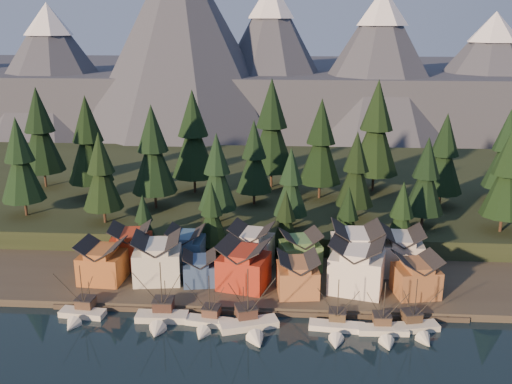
# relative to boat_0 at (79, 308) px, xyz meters

# --- Properties ---
(ground) EXTENTS (500.00, 500.00, 0.00)m
(ground) POSITION_rel_boat_0_xyz_m (33.42, -11.46, -2.29)
(ground) COLOR black
(ground) RESTS_ON ground
(shore_strip) EXTENTS (400.00, 50.00, 1.50)m
(shore_strip) POSITION_rel_boat_0_xyz_m (33.42, 28.54, -1.54)
(shore_strip) COLOR #383129
(shore_strip) RESTS_ON ground
(hillside) EXTENTS (420.00, 100.00, 6.00)m
(hillside) POSITION_rel_boat_0_xyz_m (33.42, 78.54, 0.71)
(hillside) COLOR black
(hillside) RESTS_ON ground
(dock) EXTENTS (80.00, 4.00, 1.00)m
(dock) POSITION_rel_boat_0_xyz_m (33.42, 5.04, -1.79)
(dock) COLOR #433B30
(dock) RESTS_ON ground
(mountain_ridge) EXTENTS (560.00, 190.00, 90.00)m
(mountain_ridge) POSITION_rel_boat_0_xyz_m (29.23, 202.13, 23.77)
(mountain_ridge) COLOR #454A58
(mountain_ridge) RESTS_ON ground
(boat_0) EXTENTS (9.11, 9.75, 11.43)m
(boat_0) POSITION_rel_boat_0_xyz_m (0.00, 0.00, 0.00)
(boat_0) COLOR beige
(boat_0) RESTS_ON ground
(boat_1) EXTENTS (10.05, 10.92, 12.84)m
(boat_1) POSITION_rel_boat_0_xyz_m (15.66, -0.60, 0.28)
(boat_1) COLOR beige
(boat_1) RESTS_ON ground
(boat_2) EXTENTS (9.21, 9.77, 10.76)m
(boat_2) POSITION_rel_boat_0_xyz_m (24.61, -1.50, -0.20)
(boat_2) COLOR beige
(boat_2) RESTS_ON ground
(boat_3) EXTENTS (11.54, 12.08, 12.79)m
(boat_3) POSITION_rel_boat_0_xyz_m (32.66, -2.38, 0.14)
(boat_3) COLOR silver
(boat_3) RESTS_ON ground
(boat_4) EXTENTS (10.63, 11.42, 10.77)m
(boat_4) POSITION_rel_boat_0_xyz_m (48.28, -1.90, -0.36)
(boat_4) COLOR white
(boat_4) RESTS_ON ground
(boat_5) EXTENTS (9.31, 10.11, 10.85)m
(boat_5) POSITION_rel_boat_0_xyz_m (56.69, -2.46, -0.22)
(boat_5) COLOR silver
(boat_5) RESTS_ON ground
(boat_6) EXTENTS (9.43, 9.96, 11.10)m
(boat_6) POSITION_rel_boat_0_xyz_m (62.82, -1.04, -0.11)
(boat_6) COLOR beige
(boat_6) RESTS_ON ground
(house_front_0) EXTENTS (9.33, 8.88, 8.81)m
(house_front_0) POSITION_rel_boat_0_xyz_m (0.25, 13.43, 3.84)
(house_front_0) COLOR #A05829
(house_front_0) RESTS_ON shore_strip
(house_front_1) EXTENTS (10.71, 10.38, 9.96)m
(house_front_1) POSITION_rel_boat_0_xyz_m (11.79, 14.57, 4.45)
(house_front_1) COLOR silver
(house_front_1) RESTS_ON shore_strip
(house_front_2) EXTENTS (7.78, 7.82, 6.63)m
(house_front_2) POSITION_rel_boat_0_xyz_m (20.84, 13.71, 2.70)
(house_front_2) COLOR #324B76
(house_front_2) RESTS_ON shore_strip
(house_front_3) EXTENTS (11.42, 11.10, 9.68)m
(house_front_3) POSITION_rel_boat_0_xyz_m (30.11, 12.76, 4.30)
(house_front_3) COLOR maroon
(house_front_3) RESTS_ON shore_strip
(house_front_4) EXTENTS (8.87, 9.42, 8.13)m
(house_front_4) POSITION_rel_boat_0_xyz_m (41.17, 10.50, 3.49)
(house_front_4) COLOR #A3653A
(house_front_4) RESTS_ON shore_strip
(house_front_5) EXTENTS (12.40, 11.72, 10.90)m
(house_front_5) POSITION_rel_boat_0_xyz_m (53.03, 12.47, 4.94)
(house_front_5) COLOR white
(house_front_5) RESTS_ON shore_strip
(house_front_6) EXTENTS (9.60, 9.23, 8.31)m
(house_front_6) POSITION_rel_boat_0_xyz_m (64.77, 11.44, 3.58)
(house_front_6) COLOR #925A33
(house_front_6) RESTS_ON shore_strip
(house_back_0) EXTENTS (9.61, 9.31, 9.45)m
(house_back_0) POSITION_rel_boat_0_xyz_m (4.17, 21.49, 4.18)
(house_back_0) COLOR #A53119
(house_back_0) RESTS_ON shore_strip
(house_back_1) EXTENTS (7.99, 8.08, 8.76)m
(house_back_1) POSITION_rel_boat_0_xyz_m (16.35, 22.48, 3.81)
(house_back_1) COLOR #335579
(house_back_1) RESTS_ON shore_strip
(house_back_2) EXTENTS (10.40, 9.81, 9.60)m
(house_back_2) POSITION_rel_boat_0_xyz_m (30.99, 23.19, 4.26)
(house_back_2) COLOR beige
(house_back_2) RESTS_ON shore_strip
(house_back_3) EXTENTS (10.07, 9.41, 8.61)m
(house_back_3) POSITION_rel_boat_0_xyz_m (41.79, 22.32, 3.74)
(house_back_3) COLOR #4E7C43
(house_back_3) RESTS_ON shore_strip
(house_back_4) EXTENTS (10.55, 10.15, 11.15)m
(house_back_4) POSITION_rel_boat_0_xyz_m (53.73, 20.53, 5.07)
(house_back_4) COLOR white
(house_back_4) RESTS_ON shore_strip
(house_back_5) EXTENTS (9.19, 9.29, 10.03)m
(house_back_5) POSITION_rel_boat_0_xyz_m (63.44, 21.84, 4.48)
(house_back_5) COLOR beige
(house_back_5) RESTS_ON shore_strip
(tree_hill_0) EXTENTS (11.00, 11.00, 25.62)m
(tree_hill_0) POSITION_rel_boat_0_xyz_m (-28.58, 40.54, 17.72)
(tree_hill_0) COLOR #332319
(tree_hill_0) RESTS_ON hillside
(tree_hill_1) EXTENTS (12.43, 12.43, 28.95)m
(tree_hill_1) POSITION_rel_boat_0_xyz_m (-16.58, 56.54, 19.54)
(tree_hill_1) COLOR #332319
(tree_hill_1) RESTS_ON hillside
(tree_hill_2) EXTENTS (9.84, 9.84, 22.91)m
(tree_hill_2) POSITION_rel_boat_0_xyz_m (-6.58, 36.54, 16.24)
(tree_hill_2) COLOR #332319
(tree_hill_2) RESTS_ON hillside
(tree_hill_3) EXTENTS (11.95, 11.95, 27.83)m
(tree_hill_3) POSITION_rel_boat_0_xyz_m (3.42, 48.54, 18.93)
(tree_hill_3) COLOR #332319
(tree_hill_3) RESTS_ON hillside
(tree_hill_4) EXTENTS (12.84, 12.84, 29.91)m
(tree_hill_4) POSITION_rel_boat_0_xyz_m (11.42, 63.54, 20.07)
(tree_hill_4) COLOR #332319
(tree_hill_4) RESTS_ON hillside
(tree_hill_5) EXTENTS (9.71, 9.71, 22.62)m
(tree_hill_5) POSITION_rel_boat_0_xyz_m (21.42, 38.54, 16.08)
(tree_hill_5) COLOR #332319
(tree_hill_5) RESTS_ON hillside
(tree_hill_6) EXTENTS (9.99, 9.99, 23.28)m
(tree_hill_6) POSITION_rel_boat_0_xyz_m (29.42, 53.54, 16.44)
(tree_hill_6) COLOR #332319
(tree_hill_6) RESTS_ON hillside
(tree_hill_7) EXTENTS (8.47, 8.47, 19.72)m
(tree_hill_7) POSITION_rel_boat_0_xyz_m (39.42, 36.54, 14.49)
(tree_hill_7) COLOR #332319
(tree_hill_7) RESTS_ON hillside
(tree_hill_8) EXTENTS (12.08, 12.08, 28.14)m
(tree_hill_8) POSITION_rel_boat_0_xyz_m (47.42, 60.54, 19.10)
(tree_hill_8) COLOR #332319
(tree_hill_8) RESTS_ON hillside
(tree_hill_9) EXTENTS (9.64, 9.64, 22.45)m
(tree_hill_9) POSITION_rel_boat_0_xyz_m (55.42, 43.54, 15.98)
(tree_hill_9) COLOR #332319
(tree_hill_9) RESTS_ON hillside
(tree_hill_10) EXTENTS (13.96, 13.96, 32.53)m
(tree_hill_10) POSITION_rel_boat_0_xyz_m (63.42, 68.54, 21.50)
(tree_hill_10) COLOR #332319
(tree_hill_10) RESTS_ON hillside
(tree_hill_11) EXTENTS (9.58, 9.58, 22.32)m
(tree_hill_11) POSITION_rel_boat_0_xyz_m (71.42, 38.54, 15.91)
(tree_hill_11) COLOR #332319
(tree_hill_11) RESTS_ON hillside
(tree_hill_12) EXTENTS (10.93, 10.93, 25.46)m
(tree_hill_12) POSITION_rel_boat_0_xyz_m (79.42, 54.54, 17.63)
(tree_hill_12) COLOR #332319
(tree_hill_12) RESTS_ON hillside
(tree_hill_13) EXTENTS (10.75, 10.75, 25.05)m
(tree_hill_13) POSITION_rel_boat_0_xyz_m (89.42, 36.54, 17.41)
(tree_hill_13) COLOR #332319
(tree_hill_13) RESTS_ON hillside
(tree_hill_14) EXTENTS (11.06, 11.06, 25.78)m
(tree_hill_14) POSITION_rel_boat_0_xyz_m (97.42, 60.54, 17.80)
(tree_hill_14) COLOR #332319
(tree_hill_14) RESTS_ON hillside
(tree_hill_15) EXTENTS (13.94, 13.94, 32.48)m
(tree_hill_15) POSITION_rel_boat_0_xyz_m (33.42, 70.54, 21.48)
(tree_hill_15) COLOR #332319
(tree_hill_15) RESTS_ON hillside
(tree_hill_16) EXTENTS (12.87, 12.87, 29.98)m
(tree_hill_16) POSITION_rel_boat_0_xyz_m (-34.58, 66.54, 20.10)
(tree_hill_16) COLOR #332319
(tree_hill_16) RESTS_ON hillside
(tree_shore_0) EXTENTS (6.22, 6.22, 14.49)m
(tree_shore_0) POSITION_rel_boat_0_xyz_m (5.42, 28.54, 7.12)
(tree_shore_0) COLOR #332319
(tree_shore_0) RESTS_ON shore_strip
(tree_shore_1) EXTENTS (7.69, 7.69, 17.91)m
(tree_shore_1) POSITION_rel_boat_0_xyz_m (21.42, 28.54, 9.00)
(tree_shore_1) COLOR #332319
(tree_shore_1) RESTS_ON shore_strip
(tree_shore_2) EXTENTS (6.95, 6.95, 16.20)m
(tree_shore_2) POSITION_rel_boat_0_xyz_m (38.42, 28.54, 8.06)
(tree_shore_2) COLOR #332319
(tree_shore_2) RESTS_ON shore_strip
(tree_shore_3) EXTENTS (7.47, 7.47, 17.39)m
(tree_shore_3) POSITION_rel_boat_0_xyz_m (52.42, 28.54, 8.71)
(tree_shore_3) COLOR #332319
(tree_shore_3) RESTS_ON shore_strip
(tree_shore_4) EXTENTS (8.03, 8.03, 18.71)m
(tree_shore_4) POSITION_rel_boat_0_xyz_m (64.42, 28.54, 9.43)
(tree_shore_4) COLOR #332319
(tree_shore_4) RESTS_ON shore_strip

